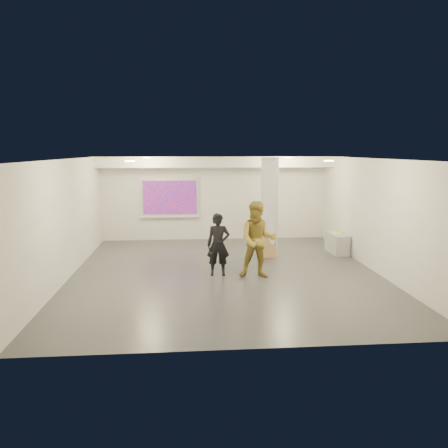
{
  "coord_description": "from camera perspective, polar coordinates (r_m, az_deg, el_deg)",
  "views": [
    {
      "loc": [
        -0.97,
        -11.14,
        3.22
      ],
      "look_at": [
        0.0,
        0.4,
        1.25
      ],
      "focal_mm": 35.0,
      "sensor_mm": 36.0,
      "label": 1
    }
  ],
  "objects": [
    {
      "name": "floor",
      "position": [
        11.64,
        0.17,
        -6.41
      ],
      "size": [
        8.0,
        9.0,
        0.01
      ],
      "primitive_type": "cube",
      "color": "#37393E",
      "rests_on": "ground"
    },
    {
      "name": "woman",
      "position": [
        11.24,
        -0.75,
        -2.72
      ],
      "size": [
        0.62,
        0.43,
        1.62
      ],
      "primitive_type": "imported",
      "rotation": [
        0.0,
        0.0,
        -0.07
      ],
      "color": "black",
      "rests_on": "floor"
    },
    {
      "name": "credenza",
      "position": [
        14.24,
        14.55,
        -2.45
      ],
      "size": [
        0.47,
        1.08,
        0.62
      ],
      "primitive_type": "cube",
      "rotation": [
        0.0,
        0.0,
        0.03
      ],
      "color": "#9A9CA0",
      "rests_on": "floor"
    },
    {
      "name": "man",
      "position": [
        11.05,
        4.44,
        -2.07
      ],
      "size": [
        1.04,
        0.86,
        1.96
      ],
      "primitive_type": "imported",
      "rotation": [
        0.0,
        0.0,
        -0.13
      ],
      "color": "olive",
      "rests_on": "floor"
    },
    {
      "name": "downlight_se",
      "position": [
        10.15,
        13.53,
        8.03
      ],
      "size": [
        0.22,
        0.22,
        0.02
      ],
      "primitive_type": "cylinder",
      "color": "#ECB681",
      "rests_on": "ceiling"
    },
    {
      "name": "wall_left",
      "position": [
        11.67,
        -19.79,
        0.6
      ],
      "size": [
        0.01,
        9.0,
        3.0
      ],
      "primitive_type": "cube",
      "color": "silver",
      "rests_on": "floor"
    },
    {
      "name": "downlight_nw",
      "position": [
        13.7,
        -10.07,
        8.5
      ],
      "size": [
        0.22,
        0.22,
        0.02
      ],
      "primitive_type": "cylinder",
      "color": "#ECB681",
      "rests_on": "ceiling"
    },
    {
      "name": "projection_screen",
      "position": [
        15.7,
        -7.09,
        3.39
      ],
      "size": [
        2.1,
        0.13,
        1.42
      ],
      "color": "silver",
      "rests_on": "wall_back"
    },
    {
      "name": "cardboard_front",
      "position": [
        13.23,
        5.29,
        -3.31
      ],
      "size": [
        0.49,
        0.21,
        0.52
      ],
      "primitive_type": "cube",
      "rotation": [
        -0.24,
        0.0,
        0.09
      ],
      "color": "#997347",
      "rests_on": "floor"
    },
    {
      "name": "wall_back",
      "position": [
        15.77,
        -1.25,
        3.39
      ],
      "size": [
        8.0,
        0.01,
        3.0
      ],
      "primitive_type": "cube",
      "color": "silver",
      "rests_on": "floor"
    },
    {
      "name": "downlight_ne",
      "position": [
        14.01,
        8.37,
        8.57
      ],
      "size": [
        0.22,
        0.22,
        0.02
      ],
      "primitive_type": "cylinder",
      "color": "#ECB681",
      "rests_on": "ceiling"
    },
    {
      "name": "wall_front",
      "position": [
        6.93,
        3.41,
        -4.74
      ],
      "size": [
        8.0,
        0.01,
        3.0
      ],
      "primitive_type": "cube",
      "color": "silver",
      "rests_on": "floor"
    },
    {
      "name": "ceiling",
      "position": [
        11.19,
        0.17,
        8.52
      ],
      "size": [
        8.0,
        9.0,
        0.01
      ],
      "primitive_type": "cube",
      "color": "silver",
      "rests_on": "floor"
    },
    {
      "name": "cardboard_back",
      "position": [
        13.2,
        5.64,
        -3.07
      ],
      "size": [
        0.61,
        0.31,
        0.65
      ],
      "primitive_type": "cube",
      "rotation": [
        -0.16,
        0.0,
        0.27
      ],
      "color": "#997347",
      "rests_on": "floor"
    },
    {
      "name": "postit_pad",
      "position": [
        14.15,
        14.7,
        -1.19
      ],
      "size": [
        0.25,
        0.3,
        0.03
      ],
      "primitive_type": "cube",
      "rotation": [
        0.0,
        0.0,
        -0.25
      ],
      "color": "yellow",
      "rests_on": "credenza"
    },
    {
      "name": "wall_right",
      "position": [
        12.32,
        19.04,
        1.1
      ],
      "size": [
        0.01,
        9.0,
        3.0
      ],
      "primitive_type": "cube",
      "color": "silver",
      "rests_on": "floor"
    },
    {
      "name": "papers_stack",
      "position": [
        14.16,
        14.64,
        -1.2
      ],
      "size": [
        0.3,
        0.34,
        0.02
      ],
      "primitive_type": "cube",
      "rotation": [
        0.0,
        0.0,
        -0.32
      ],
      "color": "white",
      "rests_on": "credenza"
    },
    {
      "name": "downlight_sw",
      "position": [
        9.72,
        -12.19,
        8.02
      ],
      "size": [
        0.22,
        0.22,
        0.02
      ],
      "primitive_type": "cylinder",
      "color": "#ECB681",
      "rests_on": "ceiling"
    },
    {
      "name": "soffit_band",
      "position": [
        15.13,
        -1.14,
        8.14
      ],
      "size": [
        8.0,
        1.1,
        0.36
      ],
      "primitive_type": "cube",
      "color": "silver",
      "rests_on": "ceiling"
    },
    {
      "name": "column",
      "position": [
        13.29,
        5.95,
        2.16
      ],
      "size": [
        0.52,
        0.52,
        3.0
      ],
      "primitive_type": "cylinder",
      "color": "silver",
      "rests_on": "floor"
    }
  ]
}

